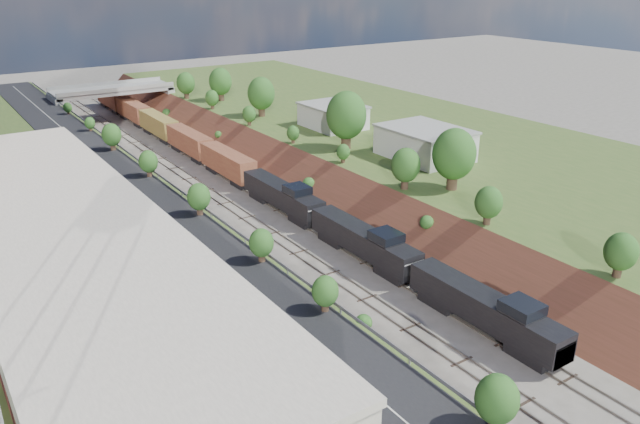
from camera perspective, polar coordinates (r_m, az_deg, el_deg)
platform_right at (r=103.07m, az=10.26°, el=5.49°), size 44.00×180.00×5.00m
embankment_left at (r=81.22m, az=-13.02°, el=-1.02°), size 10.00×180.00×10.00m
embankment_right at (r=90.54m, az=-0.00°, el=1.93°), size 10.00×180.00×10.00m
rail_left_track at (r=84.19m, az=-7.72°, el=0.24°), size 1.58×180.00×0.18m
rail_right_track at (r=86.41m, az=-4.64°, el=0.94°), size 1.58×180.00×0.18m
road at (r=78.14m, az=-16.38°, el=1.71°), size 8.00×180.00×0.10m
guardrail at (r=79.00m, az=-13.57°, el=2.59°), size 0.10×171.00×0.70m
commercial_building at (r=54.23m, az=-21.91°, el=-3.95°), size 14.30×62.30×7.00m
overpass at (r=140.12m, az=-18.43°, el=9.99°), size 24.50×8.30×7.40m
white_building_near at (r=89.96m, az=9.55°, el=6.17°), size 9.00×12.00×4.00m
white_building_far at (r=106.27m, az=1.19°, el=8.71°), size 8.00×10.00×3.60m
tree_right_large at (r=76.71m, az=12.17°, el=5.15°), size 5.25×5.25×7.61m
tree_left_crest at (r=45.90m, az=4.16°, el=-9.13°), size 2.45×2.45×3.55m
freight_train at (r=101.99m, az=-9.98°, el=5.30°), size 2.78×127.47×4.55m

